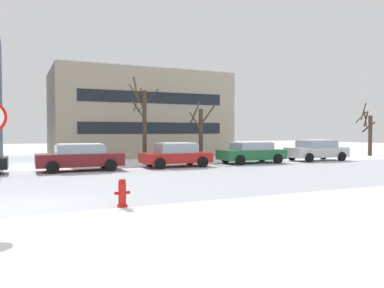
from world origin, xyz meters
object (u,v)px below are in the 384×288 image
at_px(fire_hydrant, 122,192).
at_px(parked_car_silver, 317,150).
at_px(parked_car_maroon, 80,157).
at_px(parked_car_red, 176,155).
at_px(parked_car_green, 252,152).

xyz_separation_m(fire_hydrant, parked_car_silver, (17.15, 10.85, 0.35)).
height_order(parked_car_maroon, parked_car_silver, parked_car_silver).
bearing_deg(parked_car_silver, parked_car_red, -178.88).
distance_m(fire_hydrant, parked_car_maroon, 10.64).
bearing_deg(parked_car_maroon, parked_car_silver, 0.77).
distance_m(parked_car_maroon, parked_car_green, 11.16).
relative_size(parked_car_maroon, parked_car_green, 1.01).
height_order(parked_car_red, parked_car_silver, parked_car_silver).
bearing_deg(fire_hydrant, parked_car_red, 60.62).
relative_size(fire_hydrant, parked_car_green, 0.19).
distance_m(fire_hydrant, parked_car_red, 12.21).
distance_m(fire_hydrant, parked_car_green, 15.90).
xyz_separation_m(parked_car_maroon, parked_car_silver, (16.74, 0.22, 0.02)).
distance_m(parked_car_maroon, parked_car_silver, 16.74).
bearing_deg(parked_car_green, fire_hydrant, -136.69).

